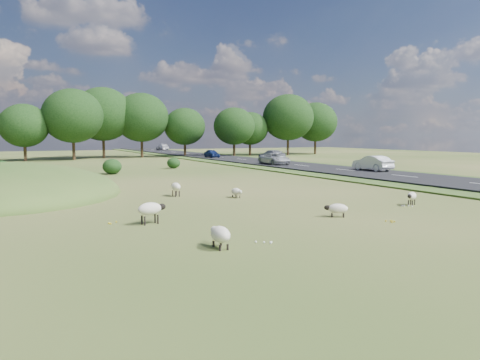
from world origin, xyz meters
The scene contains 15 objects.
ground centered at (0.00, 20.00, 0.00)m, with size 160.00×160.00×0.00m, color #2F531A.
road centered at (20.00, 30.00, 0.12)m, with size 8.00×150.00×0.25m, color black.
treeline centered at (-1.06, 55.44, 6.57)m, with size 96.28×14.66×11.70m.
shrubs centered at (-2.64, 27.19, 0.68)m, with size 19.16×7.59×1.50m.
sheep_0 centered at (-5.58, -2.71, 0.65)m, with size 1.35×0.77×0.94m.
sheep_1 centered at (2.68, -4.85, 0.40)m, with size 1.09×0.91×0.63m.
sheep_2 centered at (8.58, -3.72, 0.51)m, with size 1.03×0.79×0.73m.
sheep_3 centered at (1.42, 3.31, 0.37)m, with size 0.54×1.04×0.59m.
sheep_4 centered at (-1.70, 5.56, 0.60)m, with size 0.53×1.18×0.86m.
sheep_5 centered at (-4.65, -7.95, 0.48)m, with size 0.63×1.32×0.76m.
car_0 centered at (21.90, 86.09, 0.99)m, with size 2.06×5.08×1.47m, color silver.
car_1 centered at (18.10, 27.07, 0.92)m, with size 2.24×4.85×1.35m, color silver.
car_2 centered at (21.90, 14.11, 1.00)m, with size 1.59×4.55×1.50m, color white.
car_4 centered at (21.90, 34.29, 1.00)m, with size 2.10×5.16×1.50m, color #989A9F.
car_5 centered at (18.10, 46.76, 0.88)m, with size 1.50×3.73×1.27m, color navy.
Camera 1 is at (-10.90, -22.13, 3.80)m, focal length 35.00 mm.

